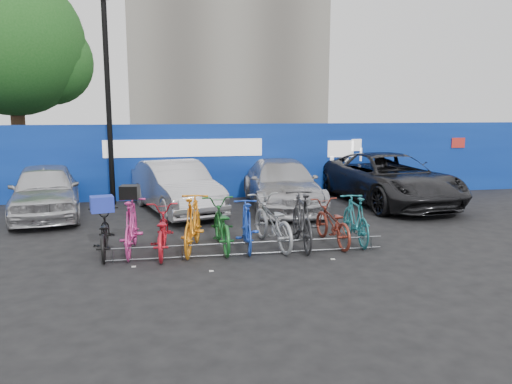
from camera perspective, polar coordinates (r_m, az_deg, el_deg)
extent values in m
plane|color=black|center=(10.59, -1.45, -6.40)|extent=(100.00, 100.00, 0.00)
cube|color=navy|center=(16.22, -4.64, 3.52)|extent=(22.00, 0.15, 2.40)
cube|color=white|center=(16.02, -8.21, 5.00)|extent=(5.00, 0.02, 0.55)
cube|color=white|center=(17.01, 9.66, 4.89)|extent=(1.20, 0.02, 0.90)
cube|color=red|center=(18.88, 22.11, 5.24)|extent=(0.50, 0.02, 0.35)
cylinder|color=#382314|center=(20.82, -25.47, 6.19)|extent=(0.50, 0.50, 4.00)
sphere|color=#1B5119|center=(20.92, -26.12, 14.95)|extent=(5.20, 5.20, 5.20)
sphere|color=#1B5119|center=(20.88, -22.51, 13.55)|extent=(3.20, 3.20, 3.20)
cylinder|color=black|center=(15.55, -16.50, 9.54)|extent=(0.16, 0.16, 6.00)
cylinder|color=#595B60|center=(9.94, -0.94, -5.79)|extent=(5.60, 0.03, 0.03)
cylinder|color=#595B60|center=(10.00, -0.94, -7.06)|extent=(5.60, 0.03, 0.03)
cylinder|color=#595B60|center=(9.93, -16.04, -7.05)|extent=(0.03, 0.03, 0.28)
cylinder|color=#595B60|center=(9.87, -8.47, -6.87)|extent=(0.03, 0.03, 0.28)
cylinder|color=#595B60|center=(9.98, -0.94, -6.57)|extent=(0.03, 0.03, 0.28)
cylinder|color=#595B60|center=(10.26, 6.29, -6.18)|extent=(0.03, 0.03, 0.28)
cylinder|color=#595B60|center=(10.69, 13.04, -5.72)|extent=(0.03, 0.03, 0.28)
imported|color=silver|center=(14.55, -22.93, 0.17)|extent=(2.42, 4.46, 1.44)
imported|color=#B8B7BC|center=(14.17, -9.17, 0.55)|extent=(2.71, 4.58, 1.43)
imported|color=#B6B6BB|center=(14.70, 2.97, 0.91)|extent=(2.16, 4.85, 1.38)
imported|color=black|center=(15.76, 14.88, 1.47)|extent=(3.15, 5.78, 1.54)
imported|color=black|center=(10.40, -17.03, -4.58)|extent=(0.73, 1.74, 0.89)
imported|color=#DD3A94|center=(10.37, -14.08, -3.81)|extent=(0.61, 1.90, 1.13)
imported|color=red|center=(10.19, -10.73, -4.41)|extent=(0.71, 1.86, 0.96)
imported|color=orange|center=(10.29, -7.25, -3.58)|extent=(0.93, 2.02, 1.17)
imported|color=#1B6527|center=(10.43, -4.00, -3.76)|extent=(0.75, 1.97, 1.02)
imported|color=blue|center=(10.35, -1.06, -3.81)|extent=(0.60, 1.75, 1.04)
imported|color=#989B9F|center=(10.57, 1.84, -3.44)|extent=(1.06, 2.13, 1.07)
imported|color=#27282A|center=(10.56, 5.26, -3.13)|extent=(0.71, 2.03, 1.20)
imported|color=maroon|center=(10.88, 8.67, -3.53)|extent=(0.77, 1.83, 0.93)
imported|color=#1E7078|center=(11.06, 11.31, -3.06)|extent=(0.60, 1.78, 1.06)
cube|color=#2438C3|center=(10.28, -17.19, -1.32)|extent=(0.50, 0.42, 0.31)
cube|color=black|center=(10.23, -14.24, 0.00)|extent=(0.40, 0.37, 0.26)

